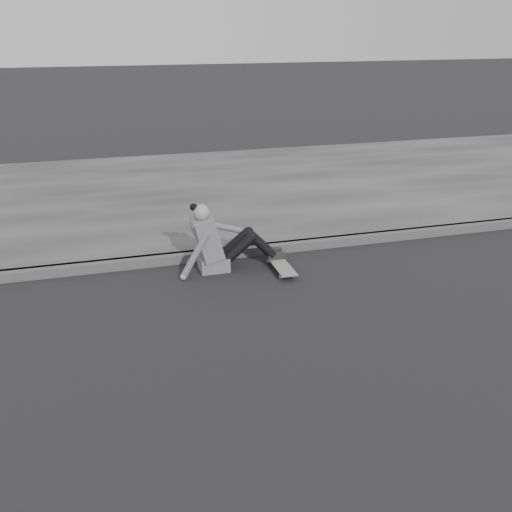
{
  "coord_description": "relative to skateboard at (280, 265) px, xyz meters",
  "views": [
    {
      "loc": [
        -3.08,
        -4.24,
        2.88
      ],
      "look_at": [
        -1.5,
        1.34,
        0.5
      ],
      "focal_mm": 40.0,
      "sensor_mm": 36.0,
      "label": 1
    }
  ],
  "objects": [
    {
      "name": "skateboard",
      "position": [
        0.0,
        0.0,
        0.0
      ],
      "size": [
        0.2,
        0.78,
        0.09
      ],
      "color": "#9D9C97",
      "rests_on": "ground"
    },
    {
      "name": "ground",
      "position": [
        1.0,
        -1.99,
        -0.07
      ],
      "size": [
        80.0,
        80.0,
        0.0
      ],
      "primitive_type": "plane",
      "color": "black",
      "rests_on": "ground"
    },
    {
      "name": "seated_woman",
      "position": [
        -0.73,
        0.25,
        0.29
      ],
      "size": [
        1.38,
        0.46,
        0.88
      ],
      "color": "#5B5B5E",
      "rests_on": "ground"
    },
    {
      "name": "sidewalk",
      "position": [
        1.0,
        3.61,
        -0.01
      ],
      "size": [
        24.0,
        6.0,
        0.12
      ],
      "primitive_type": "cube",
      "color": "#3A3A3A",
      "rests_on": "ground"
    },
    {
      "name": "curb",
      "position": [
        1.0,
        0.59,
        -0.01
      ],
      "size": [
        24.0,
        0.16,
        0.12
      ],
      "primitive_type": "cube",
      "color": "#444444",
      "rests_on": "ground"
    }
  ]
}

